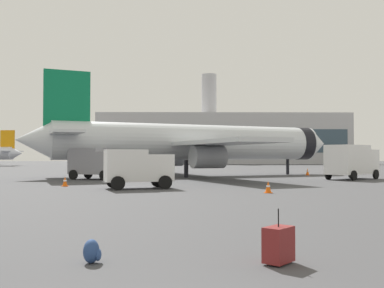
{
  "coord_description": "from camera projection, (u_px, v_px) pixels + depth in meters",
  "views": [
    {
      "loc": [
        -0.09,
        -4.31,
        2.14
      ],
      "look_at": [
        0.4,
        26.25,
        3.0
      ],
      "focal_mm": 41.5,
      "sensor_mm": 36.0,
      "label": 1
    }
  ],
  "objects": [
    {
      "name": "service_truck",
      "position": [
        95.0,
        162.0,
        41.41
      ],
      "size": [
        5.28,
        4.01,
        2.9
      ],
      "color": "gray",
      "rests_on": "ground"
    },
    {
      "name": "safety_cone_mid",
      "position": [
        65.0,
        182.0,
        31.71
      ],
      "size": [
        0.44,
        0.44,
        0.7
      ],
      "color": "#F2590C",
      "rests_on": "ground"
    },
    {
      "name": "cargo_van",
      "position": [
        138.0,
        167.0,
        29.45
      ],
      "size": [
        4.79,
        3.39,
        2.6
      ],
      "color": "white",
      "rests_on": "ground"
    },
    {
      "name": "traveller_backpack",
      "position": [
        92.0,
        252.0,
        8.88
      ],
      "size": [
        0.36,
        0.4,
        0.48
      ],
      "color": "navy",
      "rests_on": "ground"
    },
    {
      "name": "terminal_building",
      "position": [
        222.0,
        139.0,
        130.12
      ],
      "size": [
        71.22,
        17.14,
        26.3
      ],
      "color": "#B2B2B7",
      "rests_on": "ground"
    },
    {
      "name": "airplane_at_gate",
      "position": [
        193.0,
        142.0,
        48.0
      ],
      "size": [
        34.34,
        31.48,
        10.5
      ],
      "color": "silver",
      "rests_on": "ground"
    },
    {
      "name": "safety_cone_far",
      "position": [
        308.0,
        172.0,
        50.52
      ],
      "size": [
        0.44,
        0.44,
        0.78
      ],
      "color": "#F2590C",
      "rests_on": "ground"
    },
    {
      "name": "fuel_truck",
      "position": [
        352.0,
        160.0,
        41.51
      ],
      "size": [
        6.1,
        5.75,
        3.2
      ],
      "color": "white",
      "rests_on": "ground"
    },
    {
      "name": "safety_cone_near",
      "position": [
        268.0,
        187.0,
        25.96
      ],
      "size": [
        0.44,
        0.44,
        0.7
      ],
      "color": "#F2590C",
      "rests_on": "ground"
    },
    {
      "name": "rolling_suitcase",
      "position": [
        279.0,
        244.0,
        8.82
      ],
      "size": [
        0.72,
        0.74,
        1.1
      ],
      "color": "maroon",
      "rests_on": "ground"
    }
  ]
}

